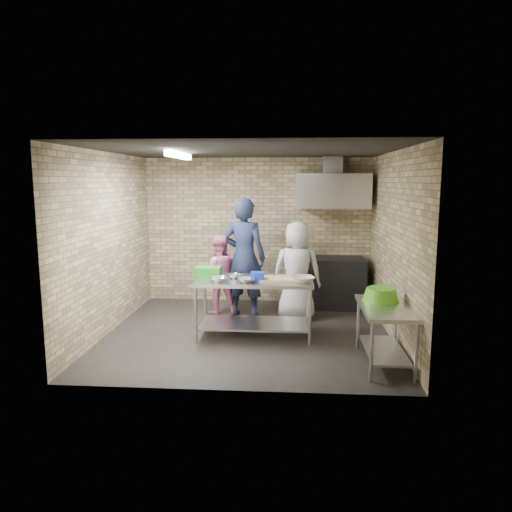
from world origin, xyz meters
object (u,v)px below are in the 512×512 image
(blue_tub, at_px, (257,276))
(woman_pink, at_px, (219,274))
(green_crate, at_px, (208,272))
(green_basin, at_px, (381,294))
(side_counter, at_px, (385,335))
(bottle_green, at_px, (356,195))
(man_navy, at_px, (244,258))
(stove, at_px, (330,282))
(woman_white, at_px, (297,271))
(prep_table, at_px, (254,307))
(bottle_red, at_px, (334,194))

(blue_tub, relative_size, woman_pink, 0.14)
(green_crate, relative_size, woman_pink, 0.27)
(green_crate, xyz_separation_m, green_basin, (2.38, -0.88, -0.09))
(side_counter, height_order, bottle_green, bottle_green)
(bottle_green, xyz_separation_m, man_navy, (-1.95, -0.96, -1.01))
(stove, bearing_deg, woman_white, -127.31)
(bottle_green, relative_size, woman_pink, 0.11)
(blue_tub, xyz_separation_m, man_navy, (-0.30, 1.13, 0.09))
(stove, bearing_deg, woman_pink, -162.43)
(prep_table, relative_size, green_basin, 3.71)
(bottle_red, relative_size, woman_white, 0.11)
(stove, height_order, woman_pink, woman_pink)
(bottle_green, bearing_deg, green_basin, -90.42)
(side_counter, xyz_separation_m, bottle_green, (0.00, 2.99, 1.64))
(stove, height_order, bottle_green, bottle_green)
(green_basin, bearing_deg, bottle_red, 97.90)
(green_basin, height_order, man_navy, man_navy)
(woman_pink, bearing_deg, side_counter, 127.95)
(bottle_red, bearing_deg, woman_pink, -156.78)
(prep_table, relative_size, bottle_red, 9.47)
(prep_table, bearing_deg, green_crate, 170.27)
(bottle_green, bearing_deg, man_navy, -153.86)
(prep_table, height_order, woman_pink, woman_pink)
(stove, relative_size, bottle_green, 8.00)
(prep_table, distance_m, woman_pink, 1.35)
(stove, relative_size, green_basin, 2.61)
(green_basin, relative_size, bottle_red, 2.56)
(bottle_green, bearing_deg, woman_pink, -160.33)
(man_navy, bearing_deg, woman_white, -173.23)
(green_crate, bearing_deg, woman_pink, 89.58)
(side_counter, relative_size, green_crate, 3.17)
(green_basin, distance_m, woman_white, 1.99)
(prep_table, height_order, blue_tub, blue_tub)
(bottle_red, bearing_deg, side_counter, -82.38)
(side_counter, height_order, woman_pink, woman_pink)
(woman_white, bearing_deg, blue_tub, 61.88)
(bottle_red, bearing_deg, stove, -101.77)
(green_crate, height_order, bottle_green, bottle_green)
(blue_tub, xyz_separation_m, woman_pink, (-0.74, 1.23, -0.22))
(green_basin, bearing_deg, stove, 99.76)
(green_basin, height_order, woman_white, woman_white)
(blue_tub, height_order, woman_pink, woman_pink)
(bottle_red, bearing_deg, man_navy, -148.31)
(blue_tub, distance_m, bottle_red, 2.67)
(side_counter, xyz_separation_m, bottle_red, (-0.40, 2.99, 1.65))
(side_counter, height_order, green_basin, green_basin)
(green_crate, xyz_separation_m, bottle_red, (2.00, 1.86, 1.10))
(blue_tub, bearing_deg, man_navy, 104.74)
(stove, relative_size, green_crate, 3.17)
(side_counter, height_order, green_crate, green_crate)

